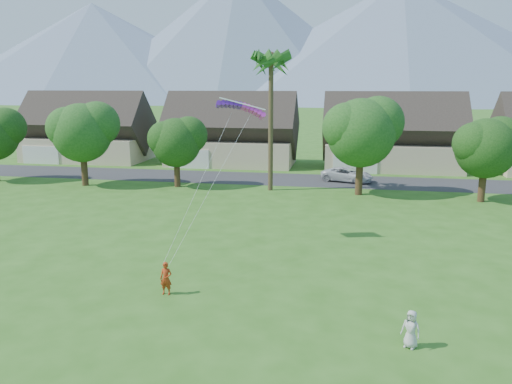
% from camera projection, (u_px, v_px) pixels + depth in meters
% --- Properties ---
extents(ground, '(500.00, 500.00, 0.00)m').
position_uv_depth(ground, '(208.00, 348.00, 18.44)').
color(ground, '#2D6019').
rests_on(ground, ground).
extents(street, '(90.00, 7.00, 0.01)m').
position_uv_depth(street, '(298.00, 180.00, 51.14)').
color(street, '#2D2D30').
rests_on(street, ground).
extents(kite_flyer, '(0.57, 0.37, 1.56)m').
position_uv_depth(kite_flyer, '(166.00, 279.00, 23.02)').
color(kite_flyer, '#A23212').
rests_on(kite_flyer, ground).
extents(watcher, '(0.84, 0.74, 1.45)m').
position_uv_depth(watcher, '(411.00, 329.00, 18.36)').
color(watcher, '#BABBB6').
rests_on(watcher, ground).
extents(parked_car, '(5.61, 3.85, 1.42)m').
position_uv_depth(parked_car, '(347.00, 175.00, 50.12)').
color(parked_car, silver).
rests_on(parked_car, ground).
extents(mountain_ridge, '(540.00, 240.00, 70.00)m').
position_uv_depth(mountain_ridge, '(361.00, 47.00, 260.64)').
color(mountain_ridge, slate).
rests_on(mountain_ridge, ground).
extents(houses_row, '(72.75, 8.19, 8.86)m').
position_uv_depth(houses_row, '(310.00, 138.00, 58.99)').
color(houses_row, beige).
rests_on(houses_row, ground).
extents(tree_row, '(62.27, 6.67, 8.45)m').
position_uv_depth(tree_row, '(279.00, 138.00, 44.47)').
color(tree_row, '#47301C').
rests_on(tree_row, ground).
extents(fan_palm, '(3.00, 3.00, 13.80)m').
position_uv_depth(fan_palm, '(271.00, 59.00, 43.72)').
color(fan_palm, '#4C3D26').
rests_on(fan_palm, ground).
extents(parafoil_kite, '(3.12, 1.33, 0.50)m').
position_uv_depth(parafoil_kite, '(241.00, 106.00, 29.63)').
color(parafoil_kite, '#5B17AD').
rests_on(parafoil_kite, ground).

